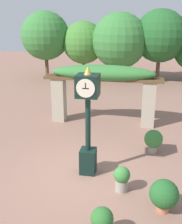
% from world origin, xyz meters
% --- Properties ---
extents(ground_plane, '(60.00, 60.00, 0.00)m').
position_xyz_m(ground_plane, '(0.00, 0.00, 0.00)').
color(ground_plane, '#8E6656').
extents(pedestal_clock, '(0.64, 0.69, 3.34)m').
position_xyz_m(pedestal_clock, '(0.18, 0.14, 1.85)').
color(pedestal_clock, black).
rests_on(pedestal_clock, ground).
extents(pergola, '(5.22, 1.16, 2.67)m').
position_xyz_m(pergola, '(0.00, 4.51, 1.99)').
color(pergola, '#A89E89').
rests_on(pergola, ground).
extents(potted_plant_near_left, '(0.66, 0.66, 0.86)m').
position_xyz_m(potted_plant_near_left, '(2.21, 1.88, 0.50)').
color(potted_plant_near_left, gray).
rests_on(potted_plant_near_left, ground).
extents(potted_plant_near_right, '(0.51, 0.51, 0.75)m').
position_xyz_m(potted_plant_near_right, '(1.00, -2.50, 0.41)').
color(potted_plant_near_right, '#9E563D').
rests_on(potted_plant_near_right, ground).
extents(potted_plant_far_left, '(0.73, 0.73, 0.86)m').
position_xyz_m(potted_plant_far_left, '(2.38, -1.35, 0.48)').
color(potted_plant_far_left, '#B26B4C').
rests_on(potted_plant_far_left, ground).
extents(potted_plant_far_right, '(0.46, 0.46, 0.74)m').
position_xyz_m(potted_plant_far_right, '(1.29, -0.66, 0.41)').
color(potted_plant_far_right, gray).
rests_on(potted_plant_far_right, ground).
extents(tree_line, '(15.12, 4.64, 5.22)m').
position_xyz_m(tree_line, '(0.14, 13.93, 2.99)').
color(tree_line, brown).
rests_on(tree_line, ground).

